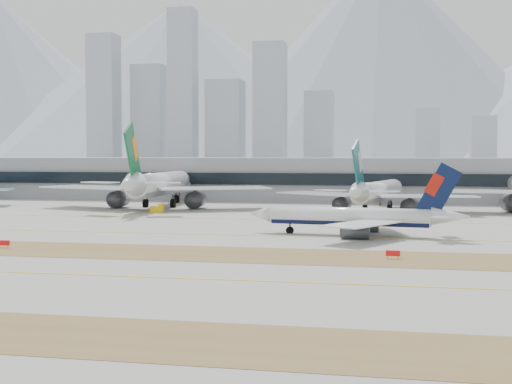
% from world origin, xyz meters
% --- Properties ---
extents(ground, '(3000.00, 3000.00, 0.00)m').
position_xyz_m(ground, '(0.00, 0.00, 0.00)').
color(ground, gray).
rests_on(ground, ground).
extents(apron_markings, '(360.00, 122.22, 0.06)m').
position_xyz_m(apron_markings, '(0.00, -53.95, 0.02)').
color(apron_markings, brown).
rests_on(apron_markings, ground).
extents(taxiing_airliner, '(44.31, 38.29, 14.88)m').
position_xyz_m(taxiing_airliner, '(34.09, -0.91, 3.59)').
color(taxiing_airliner, white).
rests_on(taxiing_airliner, ground).
extents(widebody_eva, '(71.16, 69.70, 25.40)m').
position_xyz_m(widebody_eva, '(-29.75, 62.96, 6.75)').
color(widebody_eva, white).
rests_on(widebody_eva, ground).
extents(widebody_cathay, '(56.08, 55.71, 20.41)m').
position_xyz_m(widebody_cathay, '(36.03, 59.19, 5.43)').
color(widebody_cathay, white).
rests_on(widebody_cathay, ground).
extents(terminal, '(280.00, 43.10, 15.00)m').
position_xyz_m(terminal, '(0.00, 114.84, 7.50)').
color(terminal, gray).
rests_on(terminal, ground).
extents(hold_sign_left, '(2.20, 0.15, 1.35)m').
position_xyz_m(hold_sign_left, '(-24.73, -32.00, 0.88)').
color(hold_sign_left, red).
rests_on(hold_sign_left, ground).
extents(hold_sign_right, '(2.20, 0.15, 1.35)m').
position_xyz_m(hold_sign_right, '(41.42, -32.00, 0.88)').
color(hold_sign_right, red).
rests_on(hold_sign_right, ground).
extents(gse_c, '(3.55, 2.00, 2.60)m').
position_xyz_m(gse_c, '(38.00, 39.26, 1.05)').
color(gse_c, yellow).
rests_on(gse_c, ground).
extents(gse_extra, '(3.55, 2.00, 2.60)m').
position_xyz_m(gse_extra, '(28.66, 38.20, 1.05)').
color(gse_extra, yellow).
rests_on(gse_extra, ground).
extents(gse_b, '(3.55, 2.00, 2.60)m').
position_xyz_m(gse_b, '(-23.43, 44.26, 1.05)').
color(gse_b, yellow).
rests_on(gse_b, ground).
extents(city_skyline, '(342.00, 49.80, 140.00)m').
position_xyz_m(city_skyline, '(-106.76, 453.42, 49.80)').
color(city_skyline, '#A0A9B6').
rests_on(city_skyline, ground).
extents(mountain_ridge, '(2830.00, 1120.00, 470.00)m').
position_xyz_m(mountain_ridge, '(33.00, 1404.14, 181.85)').
color(mountain_ridge, '#9EA8B7').
rests_on(mountain_ridge, ground).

